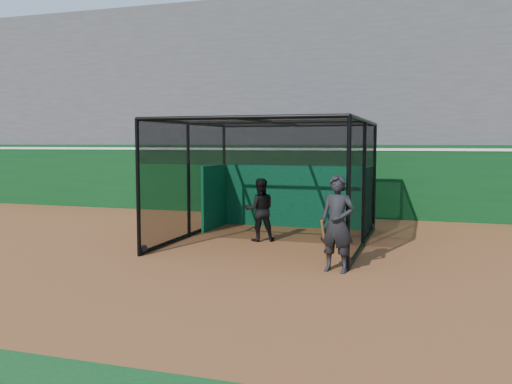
% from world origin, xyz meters
% --- Properties ---
extents(ground, '(120.00, 120.00, 0.00)m').
position_xyz_m(ground, '(0.00, 0.00, 0.00)').
color(ground, brown).
rests_on(ground, ground).
extents(outfield_wall, '(50.00, 0.50, 2.50)m').
position_xyz_m(outfield_wall, '(0.00, 8.50, 1.29)').
color(outfield_wall, '#0A3814').
rests_on(outfield_wall, ground).
extents(grandstand, '(50.00, 7.85, 8.95)m').
position_xyz_m(grandstand, '(0.00, 12.27, 4.48)').
color(grandstand, '#4C4C4F').
rests_on(grandstand, ground).
extents(batting_cage, '(4.81, 5.48, 3.10)m').
position_xyz_m(batting_cage, '(0.82, 3.20, 1.55)').
color(batting_cage, black).
rests_on(batting_cage, ground).
extents(batter, '(0.99, 0.90, 1.65)m').
position_xyz_m(batter, '(0.50, 3.17, 0.82)').
color(batter, black).
rests_on(batter, ground).
extents(on_deck_player, '(0.78, 0.59, 1.94)m').
position_xyz_m(on_deck_player, '(2.99, 0.37, 0.97)').
color(on_deck_player, black).
rests_on(on_deck_player, ground).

